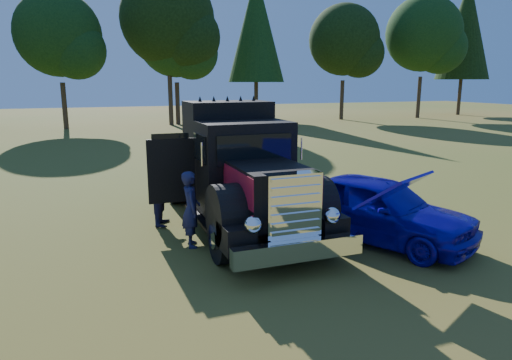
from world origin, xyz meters
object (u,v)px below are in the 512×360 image
at_px(spectator_near, 191,209).
at_px(spectator_far, 165,191).
at_px(hotrod_coupe, 377,208).
at_px(diamond_t_truck, 239,175).

bearing_deg(spectator_near, spectator_far, 14.57).
relative_size(spectator_near, spectator_far, 0.97).
xyz_separation_m(hotrod_coupe, spectator_far, (-4.21, 2.82, 0.11)).
height_order(hotrod_coupe, spectator_far, hotrod_coupe).
distance_m(hotrod_coupe, spectator_near, 4.09).
bearing_deg(spectator_far, spectator_near, -152.64).
bearing_deg(spectator_near, diamond_t_truck, -49.58).
xyz_separation_m(diamond_t_truck, hotrod_coupe, (2.55, -2.03, -0.54)).
distance_m(diamond_t_truck, spectator_far, 1.89).
bearing_deg(diamond_t_truck, spectator_far, 154.47).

